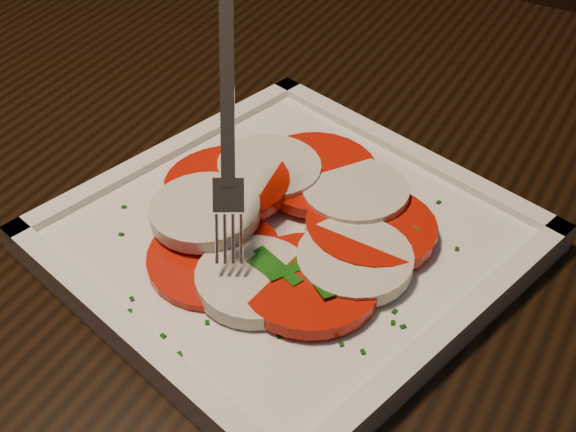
{
  "coord_description": "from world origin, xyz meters",
  "views": [
    {
      "loc": [
        0.22,
        -0.23,
        1.12
      ],
      "look_at": [
        -0.0,
        0.1,
        0.78
      ],
      "focal_mm": 50.0,
      "sensor_mm": 36.0,
      "label": 1
    }
  ],
  "objects": [
    {
      "name": "table",
      "position": [
        -0.08,
        0.14,
        0.65
      ],
      "size": [
        1.25,
        0.88,
        0.75
      ],
      "rotation": [
        0.0,
        0.0,
        0.07
      ],
      "color": "black",
      "rests_on": "ground"
    },
    {
      "name": "chair",
      "position": [
        -0.1,
        1.0,
        0.53
      ],
      "size": [
        0.44,
        0.44,
        0.93
      ],
      "rotation": [
        0.0,
        0.0,
        0.05
      ],
      "color": "black",
      "rests_on": "ground"
    },
    {
      "name": "plate",
      "position": [
        -0.0,
        0.1,
        0.76
      ],
      "size": [
        0.32,
        0.32,
        0.01
      ],
      "primitive_type": "cube",
      "rotation": [
        0.0,
        0.0,
        -0.2
      ],
      "color": "white",
      "rests_on": "table"
    },
    {
      "name": "caprese_salad",
      "position": [
        -0.0,
        0.1,
        0.77
      ],
      "size": [
        0.23,
        0.22,
        0.02
      ],
      "color": "#C30F04",
      "rests_on": "plate"
    },
    {
      "name": "fork",
      "position": [
        -0.03,
        0.08,
        0.86
      ],
      "size": [
        0.08,
        0.1,
        0.14
      ],
      "primitive_type": null,
      "rotation": [
        0.0,
        0.0,
        0.58
      ],
      "color": "white",
      "rests_on": "caprese_salad"
    }
  ]
}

